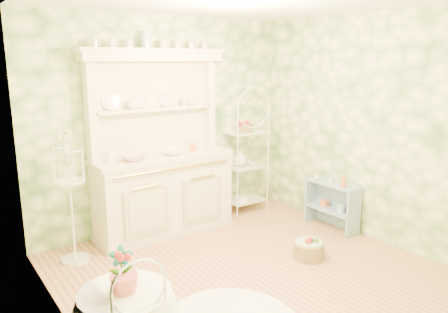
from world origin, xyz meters
TOP-DOWN VIEW (x-y plane):
  - floor at (0.00, 0.00)m, footprint 3.60×3.60m
  - wall_left at (-1.80, 0.00)m, footprint 3.60×3.60m
  - wall_right at (1.80, 0.00)m, footprint 3.60×3.60m
  - wall_back at (0.00, 1.80)m, footprint 3.60×3.60m
  - wall_front at (0.00, -1.80)m, footprint 3.60×3.60m
  - kitchen_dresser at (-0.20, 1.52)m, footprint 1.87×0.61m
  - bakers_rack at (1.15, 1.61)m, footprint 0.53×0.38m
  - side_shelf at (1.63, 0.38)m, footprint 0.28×0.67m
  - birdcage_stand at (-1.39, 1.35)m, footprint 0.38×0.38m
  - floor_basket at (0.74, -0.08)m, footprint 0.41×0.41m
  - bowl_floral at (-0.61, 1.45)m, footprint 0.30×0.30m
  - bowl_white at (-0.09, 1.46)m, footprint 0.32×0.32m
  - cup_left at (-0.50, 1.67)m, footprint 0.17×0.17m
  - cup_right at (0.20, 1.66)m, footprint 0.11×0.11m
  - potted_geranium at (-1.68, -0.74)m, footprint 0.18×0.14m
  - bottle_amber at (1.58, 0.18)m, footprint 0.08×0.08m
  - bottle_blue at (1.60, 0.38)m, footprint 0.06×0.06m
  - bottle_glass at (1.58, 0.61)m, footprint 0.08×0.08m

SIDE VIEW (x-z plane):
  - floor at x=0.00m, z-range 0.00..0.00m
  - floor_basket at x=0.74m, z-range 0.00..0.23m
  - side_shelf at x=1.63m, z-range 0.00..0.57m
  - bottle_glass at x=1.58m, z-range 0.60..0.69m
  - bottle_blue at x=1.60m, z-range 0.59..0.71m
  - bottle_amber at x=1.58m, z-range 0.60..0.77m
  - birdcage_stand at x=-1.39m, z-range 0.00..1.46m
  - bakers_rack at x=1.15m, z-range 0.00..1.69m
  - potted_geranium at x=-1.68m, z-range 0.70..1.00m
  - bowl_floral at x=-0.61m, z-range 0.98..1.05m
  - bowl_white at x=-0.09m, z-range 0.98..1.06m
  - kitchen_dresser at x=-0.20m, z-range 0.00..2.29m
  - wall_left at x=-1.80m, z-range 1.35..1.35m
  - wall_right at x=1.80m, z-range 1.35..1.35m
  - wall_back at x=0.00m, z-range 1.35..1.35m
  - wall_front at x=0.00m, z-range 1.35..1.35m
  - cup_left at x=-0.50m, z-range 1.56..1.66m
  - cup_right at x=0.20m, z-range 1.56..1.66m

